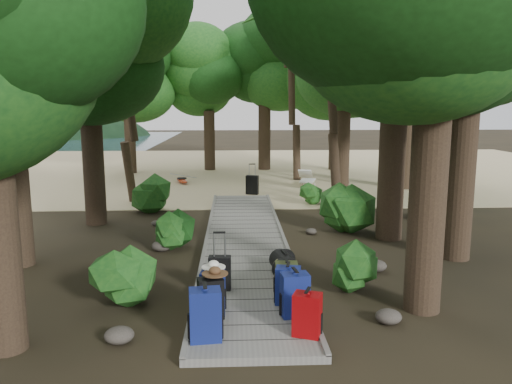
{
  "coord_description": "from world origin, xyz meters",
  "views": [
    {
      "loc": [
        -0.27,
        -11.05,
        3.37
      ],
      "look_at": [
        0.34,
        2.66,
        1.0
      ],
      "focal_mm": 35.0,
      "sensor_mm": 36.0,
      "label": 1
    }
  ],
  "objects_px": {
    "backpack_left_a": "(205,312)",
    "backpack_left_b": "(211,296)",
    "backpack_right_a": "(307,312)",
    "backpack_right_d": "(286,276)",
    "duffel_right_khaki": "(286,271)",
    "duffel_right_black": "(284,264)",
    "backpack_right_b": "(295,292)",
    "backpack_right_c": "(288,284)",
    "suitcase_on_boardwalk": "(220,273)",
    "kayak": "(182,180)",
    "backpack_left_c": "(213,289)",
    "sun_lounger": "(308,178)",
    "lone_suitcase_on_sand": "(252,185)"
  },
  "relations": [
    {
      "from": "lone_suitcase_on_sand",
      "to": "sun_lounger",
      "type": "xyz_separation_m",
      "value": [
        2.48,
        2.26,
        -0.07
      ]
    },
    {
      "from": "backpack_right_a",
      "to": "suitcase_on_boardwalk",
      "type": "height_order",
      "value": "backpack_right_a"
    },
    {
      "from": "backpack_right_b",
      "to": "sun_lounger",
      "type": "relative_size",
      "value": 0.42
    },
    {
      "from": "kayak",
      "to": "backpack_right_d",
      "type": "bearing_deg",
      "value": -95.11
    },
    {
      "from": "backpack_left_c",
      "to": "backpack_right_d",
      "type": "distance_m",
      "value": 1.45
    },
    {
      "from": "backpack_left_b",
      "to": "backpack_right_a",
      "type": "height_order",
      "value": "backpack_left_b"
    },
    {
      "from": "kayak",
      "to": "sun_lounger",
      "type": "distance_m",
      "value": 5.52
    },
    {
      "from": "backpack_right_a",
      "to": "sun_lounger",
      "type": "relative_size",
      "value": 0.39
    },
    {
      "from": "duffel_right_khaki",
      "to": "sun_lounger",
      "type": "xyz_separation_m",
      "value": [
        2.22,
        12.21,
        0.01
      ]
    },
    {
      "from": "backpack_right_d",
      "to": "backpack_right_b",
      "type": "bearing_deg",
      "value": -86.48
    },
    {
      "from": "backpack_right_c",
      "to": "sun_lounger",
      "type": "distance_m",
      "value": 13.51
    },
    {
      "from": "backpack_right_d",
      "to": "kayak",
      "type": "relative_size",
      "value": 0.2
    },
    {
      "from": "backpack_left_c",
      "to": "backpack_right_a",
      "type": "bearing_deg",
      "value": -28.31
    },
    {
      "from": "duffel_right_khaki",
      "to": "backpack_left_a",
      "type": "bearing_deg",
      "value": -133.67
    },
    {
      "from": "backpack_left_c",
      "to": "backpack_right_d",
      "type": "bearing_deg",
      "value": 35.59
    },
    {
      "from": "suitcase_on_boardwalk",
      "to": "duffel_right_khaki",
      "type": "bearing_deg",
      "value": 20.93
    },
    {
      "from": "backpack_left_b",
      "to": "backpack_right_d",
      "type": "relative_size",
      "value": 1.17
    },
    {
      "from": "backpack_right_b",
      "to": "kayak",
      "type": "bearing_deg",
      "value": 94.63
    },
    {
      "from": "backpack_left_a",
      "to": "backpack_right_b",
      "type": "bearing_deg",
      "value": 22.97
    },
    {
      "from": "backpack_left_c",
      "to": "kayak",
      "type": "xyz_separation_m",
      "value": [
        -1.94,
        14.21,
        -0.3
      ]
    },
    {
      "from": "backpack_right_a",
      "to": "sun_lounger",
      "type": "xyz_separation_m",
      "value": [
        2.15,
        14.49,
        -0.16
      ]
    },
    {
      "from": "backpack_right_b",
      "to": "backpack_right_c",
      "type": "relative_size",
      "value": 1.1
    },
    {
      "from": "backpack_left_c",
      "to": "backpack_right_c",
      "type": "xyz_separation_m",
      "value": [
        1.24,
        0.21,
        -0.01
      ]
    },
    {
      "from": "backpack_right_d",
      "to": "backpack_left_c",
      "type": "bearing_deg",
      "value": -149.24
    },
    {
      "from": "backpack_left_b",
      "to": "suitcase_on_boardwalk",
      "type": "bearing_deg",
      "value": 71.34
    },
    {
      "from": "duffel_right_khaki",
      "to": "duffel_right_black",
      "type": "xyz_separation_m",
      "value": [
        0.0,
        0.38,
        0.03
      ]
    },
    {
      "from": "backpack_right_d",
      "to": "kayak",
      "type": "bearing_deg",
      "value": 105.3
    },
    {
      "from": "backpack_right_d",
      "to": "suitcase_on_boardwalk",
      "type": "xyz_separation_m",
      "value": [
        -1.18,
        0.22,
        0.0
      ]
    },
    {
      "from": "duffel_right_khaki",
      "to": "lone_suitcase_on_sand",
      "type": "bearing_deg",
      "value": 78.1
    },
    {
      "from": "backpack_right_b",
      "to": "suitcase_on_boardwalk",
      "type": "relative_size",
      "value": 1.25
    },
    {
      "from": "kayak",
      "to": "sun_lounger",
      "type": "bearing_deg",
      "value": -25.71
    },
    {
      "from": "backpack_right_b",
      "to": "duffel_right_khaki",
      "type": "xyz_separation_m",
      "value": [
        0.02,
        1.6,
        -0.2
      ]
    },
    {
      "from": "duffel_right_khaki",
      "to": "duffel_right_black",
      "type": "bearing_deg",
      "value": 76.05
    },
    {
      "from": "backpack_left_a",
      "to": "lone_suitcase_on_sand",
      "type": "relative_size",
      "value": 1.14
    },
    {
      "from": "backpack_left_b",
      "to": "backpack_right_a",
      "type": "xyz_separation_m",
      "value": [
        1.41,
        -0.67,
        -0.01
      ]
    },
    {
      "from": "backpack_right_d",
      "to": "duffel_right_khaki",
      "type": "height_order",
      "value": "backpack_right_d"
    },
    {
      "from": "duffel_right_khaki",
      "to": "suitcase_on_boardwalk",
      "type": "height_order",
      "value": "suitcase_on_boardwalk"
    },
    {
      "from": "backpack_left_c",
      "to": "backpack_right_b",
      "type": "xyz_separation_m",
      "value": [
        1.29,
        -0.29,
        0.03
      ]
    },
    {
      "from": "backpack_left_c",
      "to": "suitcase_on_boardwalk",
      "type": "height_order",
      "value": "backpack_left_c"
    },
    {
      "from": "backpack_left_a",
      "to": "backpack_left_b",
      "type": "xyz_separation_m",
      "value": [
        0.04,
        0.74,
        -0.06
      ]
    },
    {
      "from": "duffel_right_black",
      "to": "backpack_right_a",
      "type": "bearing_deg",
      "value": -99.92
    },
    {
      "from": "backpack_right_a",
      "to": "backpack_right_d",
      "type": "distance_m",
      "value": 1.68
    },
    {
      "from": "backpack_left_a",
      "to": "backpack_right_a",
      "type": "xyz_separation_m",
      "value": [
        1.45,
        0.08,
        -0.06
      ]
    },
    {
      "from": "duffel_right_black",
      "to": "backpack_left_a",
      "type": "bearing_deg",
      "value": -128.11
    },
    {
      "from": "backpack_left_a",
      "to": "lone_suitcase_on_sand",
      "type": "xyz_separation_m",
      "value": [
        1.11,
        12.31,
        -0.15
      ]
    },
    {
      "from": "backpack_left_a",
      "to": "duffel_right_black",
      "type": "bearing_deg",
      "value": 56.89
    },
    {
      "from": "backpack_left_a",
      "to": "duffel_right_khaki",
      "type": "xyz_separation_m",
      "value": [
        1.38,
        2.36,
        -0.23
      ]
    },
    {
      "from": "kayak",
      "to": "backpack_left_b",
      "type": "bearing_deg",
      "value": -100.92
    },
    {
      "from": "backpack_right_d",
      "to": "backpack_left_a",
      "type": "bearing_deg",
      "value": -125.22
    },
    {
      "from": "duffel_right_black",
      "to": "backpack_left_c",
      "type": "bearing_deg",
      "value": -139.44
    }
  ]
}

